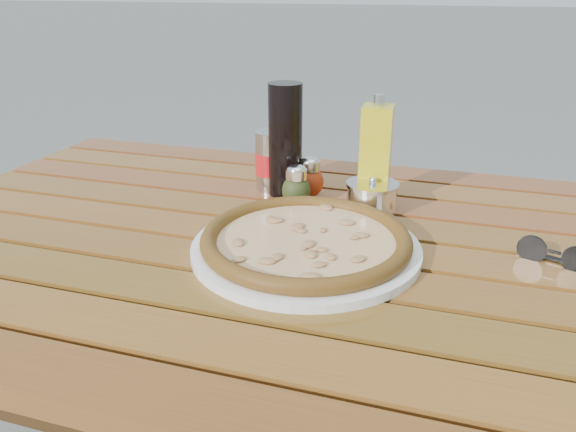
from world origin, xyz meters
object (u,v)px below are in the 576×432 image
(oregano_shaker, at_px, (296,186))
(sunglasses, at_px, (554,255))
(dark_bottle, at_px, (285,140))
(parmesan_tin, at_px, (372,198))
(plate, at_px, (306,248))
(soda_can, at_px, (272,161))
(pepper_shaker, at_px, (310,178))
(table, at_px, (285,277))
(pizza, at_px, (306,239))
(olive_oil_cruet, at_px, (376,156))

(oregano_shaker, distance_m, sunglasses, 0.45)
(dark_bottle, distance_m, parmesan_tin, 0.21)
(oregano_shaker, bearing_deg, dark_bottle, 125.05)
(plate, bearing_deg, parmesan_tin, 69.72)
(dark_bottle, bearing_deg, soda_can, 150.08)
(oregano_shaker, xyz_separation_m, parmesan_tin, (0.14, 0.00, -0.01))
(pepper_shaker, bearing_deg, plate, -76.06)
(plate, height_order, soda_can, soda_can)
(soda_can, bearing_deg, parmesan_tin, -18.33)
(table, bearing_deg, parmesan_tin, 50.70)
(pizza, xyz_separation_m, sunglasses, (0.37, 0.07, -0.01))
(oregano_shaker, bearing_deg, table, -81.13)
(table, bearing_deg, soda_can, 113.83)
(pepper_shaker, distance_m, olive_oil_cruet, 0.14)
(oregano_shaker, distance_m, soda_can, 0.11)
(parmesan_tin, xyz_separation_m, sunglasses, (0.30, -0.12, -0.01))
(soda_can, height_order, sunglasses, soda_can)
(soda_can, bearing_deg, dark_bottle, -29.92)
(olive_oil_cruet, bearing_deg, oregano_shaker, -161.21)
(plate, distance_m, oregano_shaker, 0.20)
(dark_bottle, bearing_deg, plate, -65.46)
(dark_bottle, relative_size, soda_can, 1.83)
(soda_can, bearing_deg, sunglasses, -20.50)
(table, relative_size, plate, 3.89)
(dark_bottle, height_order, olive_oil_cruet, dark_bottle)
(dark_bottle, bearing_deg, table, -72.81)
(dark_bottle, distance_m, olive_oil_cruet, 0.18)
(parmesan_tin, bearing_deg, olive_oil_cruet, 95.61)
(table, height_order, pepper_shaker, pepper_shaker)
(pizza, distance_m, pepper_shaker, 0.25)
(pepper_shaker, distance_m, sunglasses, 0.46)
(soda_can, bearing_deg, oregano_shaker, -45.66)
(soda_can, bearing_deg, table, -66.17)
(olive_oil_cruet, bearing_deg, dark_bottle, 177.17)
(dark_bottle, relative_size, parmesan_tin, 2.00)
(pizza, bearing_deg, soda_can, 119.04)
(sunglasses, bearing_deg, pepper_shaker, 176.88)
(sunglasses, bearing_deg, olive_oil_cruet, 170.40)
(dark_bottle, bearing_deg, pepper_shaker, 1.26)
(olive_oil_cruet, relative_size, sunglasses, 1.90)
(table, relative_size, pizza, 4.10)
(oregano_shaker, bearing_deg, soda_can, 134.34)
(soda_can, xyz_separation_m, olive_oil_cruet, (0.21, -0.03, 0.04))
(olive_oil_cruet, relative_size, parmesan_tin, 1.91)
(pepper_shaker, relative_size, oregano_shaker, 1.00)
(table, height_order, sunglasses, sunglasses)
(plate, distance_m, pepper_shaker, 0.25)
(pepper_shaker, relative_size, parmesan_tin, 0.75)
(plate, relative_size, oregano_shaker, 4.39)
(plate, bearing_deg, dark_bottle, 114.54)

